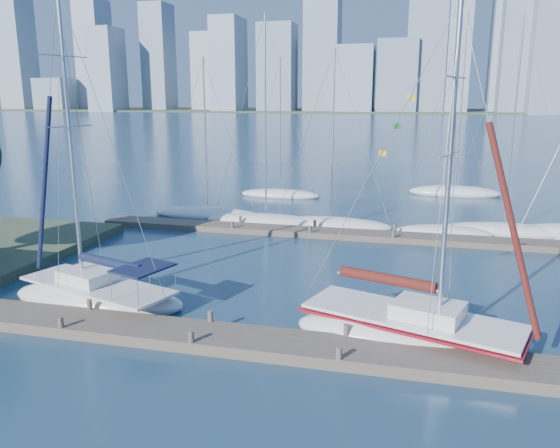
# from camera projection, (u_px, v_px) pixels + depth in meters

# --- Properties ---
(ground) EXTENTS (700.00, 700.00, 0.00)m
(ground) POSITION_uv_depth(u_px,v_px,m) (202.00, 342.00, 19.31)
(ground) COLOR #17324C
(ground) RESTS_ON ground
(near_dock) EXTENTS (26.00, 2.00, 0.40)m
(near_dock) POSITION_uv_depth(u_px,v_px,m) (202.00, 337.00, 19.26)
(near_dock) COLOR #4F453A
(near_dock) RESTS_ON ground
(far_dock) EXTENTS (30.00, 1.80, 0.36)m
(far_dock) POSITION_uv_depth(u_px,v_px,m) (328.00, 233.00, 33.92)
(far_dock) COLOR #4F453A
(far_dock) RESTS_ON ground
(far_shore) EXTENTS (800.00, 100.00, 1.50)m
(far_shore) POSITION_uv_depth(u_px,v_px,m) (405.00, 111.00, 321.81)
(far_shore) COLOR #38472D
(far_shore) RESTS_ON ground
(sailboat_navy) EXTENTS (8.02, 4.70, 13.10)m
(sailboat_navy) POSITION_uv_depth(u_px,v_px,m) (96.00, 279.00, 22.57)
(sailboat_navy) COLOR white
(sailboat_navy) RESTS_ON ground
(sailboat_maroon) EXTENTS (8.61, 5.11, 11.92)m
(sailboat_maroon) POSITION_uv_depth(u_px,v_px,m) (412.00, 316.00, 19.26)
(sailboat_maroon) COLOR white
(sailboat_maroon) RESTS_ON ground
(bg_boat_0) EXTENTS (8.45, 4.65, 11.43)m
(bg_boat_0) POSITION_uv_depth(u_px,v_px,m) (208.00, 214.00, 39.25)
(bg_boat_0) COLOR white
(bg_boat_0) RESTS_ON ground
(bg_boat_1) EXTENTS (8.67, 4.87, 13.91)m
(bg_boat_1) POSITION_uv_depth(u_px,v_px,m) (266.00, 221.00, 36.89)
(bg_boat_1) COLOR white
(bg_boat_1) RESTS_ON ground
(bg_boat_2) EXTENTS (8.30, 4.62, 11.74)m
(bg_boat_2) POSITION_uv_depth(u_px,v_px,m) (331.00, 224.00, 36.11)
(bg_boat_2) COLOR white
(bg_boat_2) RESTS_ON ground
(bg_boat_3) EXTENTS (6.15, 2.98, 10.30)m
(bg_boat_3) POSITION_uv_depth(u_px,v_px,m) (444.00, 232.00, 34.01)
(bg_boat_3) COLOR white
(bg_boat_3) RESTS_ON ground
(bg_boat_4) EXTENTS (7.95, 4.89, 13.57)m
(bg_boat_4) POSITION_uv_depth(u_px,v_px,m) (504.00, 230.00, 34.30)
(bg_boat_4) COLOR white
(bg_boat_4) RESTS_ON ground
(bg_boat_6) EXTENTS (7.19, 4.63, 11.96)m
(bg_boat_6) POSITION_uv_depth(u_px,v_px,m) (280.00, 194.00, 47.25)
(bg_boat_6) COLOR white
(bg_boat_6) RESTS_ON ground
(bg_boat_7) EXTENTS (8.20, 4.29, 15.70)m
(bg_boat_7) POSITION_uv_depth(u_px,v_px,m) (455.00, 192.00, 48.01)
(bg_boat_7) COLOR white
(bg_boat_7) RESTS_ON ground
(skyline) EXTENTS (502.33, 51.31, 123.17)m
(skyline) POSITION_uv_depth(u_px,v_px,m) (463.00, 40.00, 278.83)
(skyline) COLOR gray
(skyline) RESTS_ON ground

